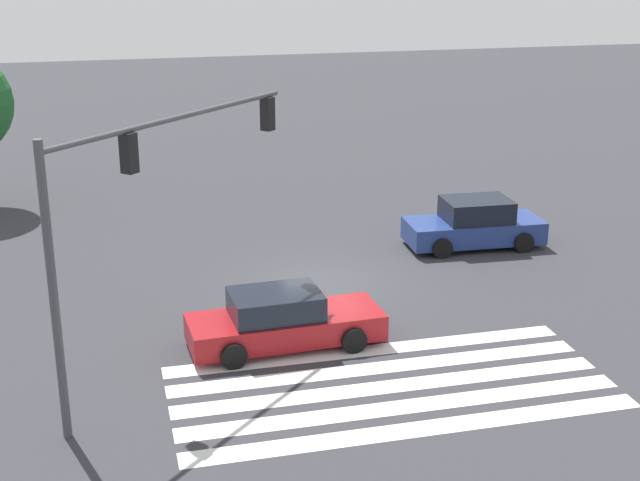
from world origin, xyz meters
name	(u,v)px	position (x,y,z in m)	size (l,w,h in m)	color
ground_plane	(320,283)	(0.00, 0.00, 0.00)	(108.08, 108.08, 0.00)	#333338
crosswalk_markings	(391,386)	(0.00, -6.62, 0.00)	(9.93, 4.40, 0.01)	silver
traffic_signal_mast	(137,195)	(-5.29, -5.29, 4.50)	(5.64, 5.64, 6.14)	#47474C
car_0	(283,321)	(-1.92, -3.91, 0.66)	(4.87, 2.14, 1.44)	maroon
car_1	(474,225)	(5.71, 2.00, 0.73)	(4.51, 2.19, 1.60)	navy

